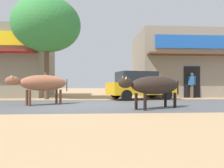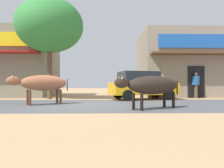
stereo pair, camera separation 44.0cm
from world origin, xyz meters
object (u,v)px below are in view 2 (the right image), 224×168
Objects in this scene: cow_far_dark at (152,85)px; pedestrian_by_shop at (196,83)px; roadside_tree at (50,26)px; cow_near_brown at (43,83)px; parked_hatchback_car at (141,85)px.

cow_far_dark is 1.62× the size of pedestrian_by_shop.
cow_near_brown is at bearing -79.70° from roadside_tree.
pedestrian_by_shop is (8.63, 4.26, 0.04)m from cow_near_brown.
pedestrian_by_shop reaches higher than cow_near_brown.
parked_hatchback_car reaches higher than cow_far_dark.
roadside_tree is 8.31m from cow_far_dark.
parked_hatchback_car is 4.86m from cow_far_dark.
cow_near_brown is 9.62m from pedestrian_by_shop.
cow_near_brown is 4.83m from cow_far_dark.
roadside_tree is at bearing -176.19° from pedestrian_by_shop.
roadside_tree is 9.95m from pedestrian_by_shop.
parked_hatchback_car is at bearing 32.17° from cow_near_brown.
roadside_tree reaches higher than pedestrian_by_shop.
pedestrian_by_shop is at bearing 17.58° from parked_hatchback_car.
cow_far_dark is at bearing -124.44° from pedestrian_by_shop.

